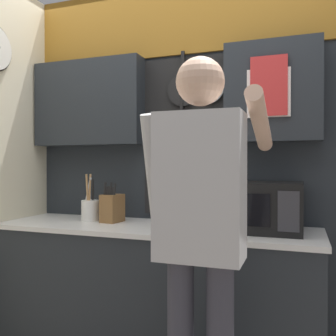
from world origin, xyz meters
TOP-DOWN VIEW (x-y plane):
  - base_cabinet_counter at (0.00, -0.00)m, footprint 2.05×0.59m
  - back_wall_unit at (-0.01, 0.27)m, footprint 2.62×0.23m
  - microwave at (0.65, 0.05)m, footprint 0.50×0.39m
  - knife_block at (-0.31, 0.05)m, footprint 0.13×0.16m
  - utensil_crock at (-0.49, 0.05)m, footprint 0.12×0.12m
  - person at (0.47, -0.59)m, footprint 0.54×0.67m

SIDE VIEW (x-z plane):
  - base_cabinet_counter at x=0.00m, z-range 0.00..0.89m
  - utensil_crock at x=-0.49m, z-range 0.81..1.14m
  - knife_block at x=-0.31m, z-range 0.85..1.13m
  - microwave at x=0.65m, z-range 0.89..1.18m
  - person at x=0.47m, z-range 0.18..1.93m
  - back_wall_unit at x=-0.01m, z-range 0.21..2.75m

